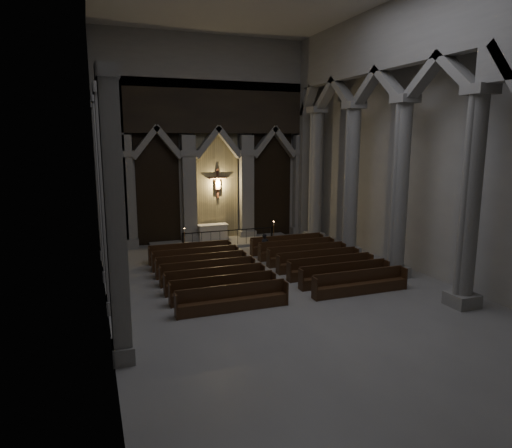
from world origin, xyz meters
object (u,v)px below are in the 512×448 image
(pews, at_px, (265,269))
(worshipper, at_px, (265,246))
(altar_rail, at_px, (229,236))
(candle_stand_right, at_px, (274,238))
(altar, at_px, (212,232))
(candle_stand_left, at_px, (185,246))

(pews, xyz_separation_m, worshipper, (1.13, 2.99, 0.33))
(altar_rail, relative_size, worshipper, 4.24)
(candle_stand_right, distance_m, worshipper, 3.26)
(altar_rail, height_order, worshipper, worshipper)
(altar, relative_size, pews, 0.19)
(worshipper, bearing_deg, candle_stand_right, 54.33)
(candle_stand_right, bearing_deg, altar, 151.97)
(pews, height_order, worshipper, worshipper)
(candle_stand_right, bearing_deg, altar_rail, 179.80)
(candle_stand_left, bearing_deg, pews, -64.70)
(worshipper, bearing_deg, pews, -115.90)
(altar, distance_m, altar_rail, 1.82)
(altar, relative_size, worshipper, 1.45)
(altar_rail, bearing_deg, worshipper, -68.05)
(candle_stand_left, relative_size, pews, 0.14)
(candle_stand_left, bearing_deg, altar, 43.63)
(candle_stand_right, relative_size, worshipper, 1.08)
(altar_rail, xyz_separation_m, candle_stand_left, (-2.62, -0.27, -0.33))
(altar, distance_m, pews, 7.58)
(candle_stand_left, height_order, pews, candle_stand_left)
(altar, height_order, candle_stand_left, candle_stand_left)
(altar_rail, relative_size, candle_stand_right, 3.91)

